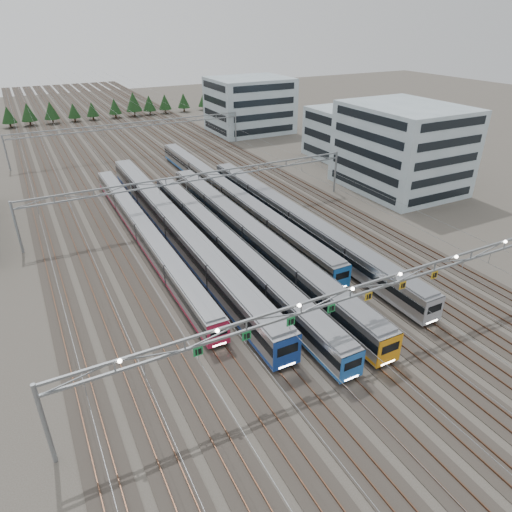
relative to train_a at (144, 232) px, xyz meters
name	(u,v)px	position (x,y,z in m)	size (l,w,h in m)	color
ground	(344,352)	(11.25, -34.56, -1.92)	(400.00, 400.00, 0.00)	#47423A
track_bed	(120,136)	(11.25, 65.44, -0.43)	(54.00, 260.00, 5.42)	#2D2823
train_a	(144,232)	(0.00, 0.00, 0.00)	(2.57, 56.64, 3.34)	black
train_b	(175,227)	(4.50, -1.12, 0.37)	(3.13, 66.59, 4.08)	black
train_c	(226,246)	(9.00, -10.10, 0.11)	(2.73, 57.08, 3.56)	black
train_d	(251,236)	(13.50, -9.16, 0.25)	(2.95, 58.91, 3.84)	black
train_e	(229,194)	(18.00, 8.58, 0.13)	(2.76, 67.48, 3.59)	black
train_f	(296,220)	(22.50, -7.21, 0.18)	(2.84, 56.97, 3.70)	black
gantry_near	(351,296)	(11.20, -34.68, 5.17)	(56.36, 0.61, 8.08)	gray
gantry_mid	(199,182)	(11.25, 5.44, 4.47)	(56.36, 0.36, 8.00)	gray
gantry_far	(131,129)	(11.25, 50.44, 4.47)	(56.36, 0.36, 8.00)	gray
depot_bldg_south	(402,148)	(51.83, 1.56, 6.15)	(18.00, 22.00, 16.14)	#90A5AB
depot_bldg_mid	(345,134)	(56.03, 24.57, 3.81)	(14.00, 16.00, 11.46)	#90A5AB
depot_bldg_north	(250,105)	(48.41, 60.01, 5.64)	(22.00, 18.00, 15.13)	#90A5AB
treeline	(112,105)	(16.65, 98.44, 2.31)	(106.40, 5.60, 7.02)	#332114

